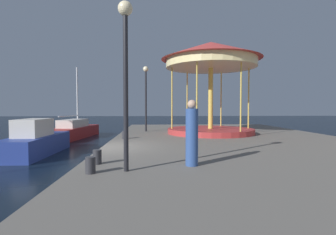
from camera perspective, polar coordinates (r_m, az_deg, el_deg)
ground_plane at (r=10.79m, az=-14.46°, el=-10.56°), size 120.00×120.00×0.00m
quay_dock at (r=11.19m, az=17.62°, el=-8.04°), size 12.03×26.43×0.80m
motorboat_blue at (r=14.45m, az=-27.35°, el=-4.76°), size 1.70×4.89×1.82m
sailboat_red at (r=21.11m, az=-20.55°, el=-2.81°), size 2.66×7.09×5.59m
carousel at (r=15.92m, az=9.51°, el=11.46°), size 5.99×5.99×5.51m
lamp_post_near_edge at (r=6.51m, az=-9.44°, el=13.53°), size 0.36×0.36×4.16m
lamp_post_mid_promenade at (r=16.98m, az=-4.96°, el=6.80°), size 0.36×0.36×4.28m
bollard_north at (r=6.50m, az=-16.89°, el=-10.11°), size 0.24×0.24×0.40m
bollard_center at (r=7.49m, az=-15.48°, el=-8.46°), size 0.24×0.24×0.40m
bollard_south at (r=13.11m, az=-9.69°, el=-3.82°), size 0.24×0.24×0.40m
person_by_the_water at (r=6.97m, az=5.33°, el=-3.87°), size 0.34×0.34×1.79m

